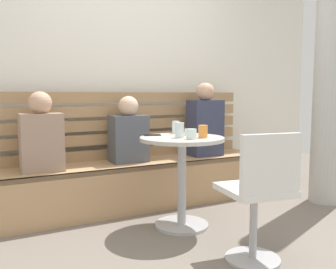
{
  "coord_description": "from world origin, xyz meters",
  "views": [
    {
      "loc": [
        -1.35,
        -1.98,
        1.08
      ],
      "look_at": [
        0.05,
        0.66,
        0.75
      ],
      "focal_mm": 38.92,
      "sensor_mm": 36.0,
      "label": 1
    }
  ],
  "objects_px": {
    "booth_bench": "(137,184)",
    "cup_water_clear": "(176,127)",
    "cup_glass_tall": "(180,130)",
    "cup_tumbler_orange": "(203,131)",
    "cafe_table": "(182,164)",
    "white_chair": "(260,193)",
    "person_child_left": "(41,136)",
    "person_child_middle": "(129,133)",
    "phone_on_table": "(152,135)",
    "person_adult": "(205,123)",
    "cup_espresso_small": "(188,132)",
    "cup_glass_short": "(191,134)"
  },
  "relations": [
    {
      "from": "cup_tumbler_orange",
      "to": "white_chair",
      "type": "bearing_deg",
      "value": -92.29
    },
    {
      "from": "cafe_table",
      "to": "person_child_middle",
      "type": "bearing_deg",
      "value": 104.41
    },
    {
      "from": "person_child_middle",
      "to": "person_adult",
      "type": "bearing_deg",
      "value": -2.08
    },
    {
      "from": "cup_espresso_small",
      "to": "phone_on_table",
      "type": "bearing_deg",
      "value": 153.93
    },
    {
      "from": "person_adult",
      "to": "cup_espresso_small",
      "type": "height_order",
      "value": "person_adult"
    },
    {
      "from": "person_adult",
      "to": "phone_on_table",
      "type": "bearing_deg",
      "value": -151.42
    },
    {
      "from": "cafe_table",
      "to": "cup_water_clear",
      "type": "bearing_deg",
      "value": 71.4
    },
    {
      "from": "phone_on_table",
      "to": "cup_glass_short",
      "type": "bearing_deg",
      "value": -143.23
    },
    {
      "from": "cup_glass_tall",
      "to": "cup_tumbler_orange",
      "type": "distance_m",
      "value": 0.18
    },
    {
      "from": "booth_bench",
      "to": "person_child_middle",
      "type": "relative_size",
      "value": 4.31
    },
    {
      "from": "cafe_table",
      "to": "cup_tumbler_orange",
      "type": "bearing_deg",
      "value": -44.57
    },
    {
      "from": "cup_espresso_small",
      "to": "cup_glass_short",
      "type": "height_order",
      "value": "cup_glass_short"
    },
    {
      "from": "phone_on_table",
      "to": "booth_bench",
      "type": "bearing_deg",
      "value": 7.63
    },
    {
      "from": "booth_bench",
      "to": "cup_water_clear",
      "type": "bearing_deg",
      "value": -65.2
    },
    {
      "from": "person_child_middle",
      "to": "cup_glass_tall",
      "type": "distance_m",
      "value": 0.74
    },
    {
      "from": "person_child_middle",
      "to": "cup_espresso_small",
      "type": "height_order",
      "value": "person_child_middle"
    },
    {
      "from": "person_adult",
      "to": "cup_tumbler_orange",
      "type": "relative_size",
      "value": 7.63
    },
    {
      "from": "person_child_middle",
      "to": "cup_glass_tall",
      "type": "xyz_separation_m",
      "value": [
        0.14,
        -0.72,
        0.08
      ]
    },
    {
      "from": "cup_glass_tall",
      "to": "phone_on_table",
      "type": "distance_m",
      "value": 0.28
    },
    {
      "from": "white_chair",
      "to": "person_child_left",
      "type": "bearing_deg",
      "value": 126.48
    },
    {
      "from": "white_chair",
      "to": "person_child_middle",
      "type": "height_order",
      "value": "person_child_middle"
    },
    {
      "from": "cup_espresso_small",
      "to": "cup_glass_short",
      "type": "xyz_separation_m",
      "value": [
        -0.12,
        -0.24,
        0.01
      ]
    },
    {
      "from": "person_adult",
      "to": "person_child_middle",
      "type": "relative_size",
      "value": 1.22
    },
    {
      "from": "cup_tumbler_orange",
      "to": "cup_glass_tall",
      "type": "bearing_deg",
      "value": 149.12
    },
    {
      "from": "cup_tumbler_orange",
      "to": "cup_glass_short",
      "type": "bearing_deg",
      "value": -162.92
    },
    {
      "from": "person_adult",
      "to": "cup_tumbler_orange",
      "type": "distance_m",
      "value": 0.96
    },
    {
      "from": "person_child_left",
      "to": "cup_espresso_small",
      "type": "height_order",
      "value": "person_child_left"
    },
    {
      "from": "cup_glass_tall",
      "to": "cup_tumbler_orange",
      "type": "xyz_separation_m",
      "value": [
        0.16,
        -0.09,
        -0.01
      ]
    },
    {
      "from": "white_chair",
      "to": "cup_water_clear",
      "type": "relative_size",
      "value": 7.73
    },
    {
      "from": "person_child_middle",
      "to": "cup_espresso_small",
      "type": "bearing_deg",
      "value": -65.21
    },
    {
      "from": "cup_espresso_small",
      "to": "phone_on_table",
      "type": "relative_size",
      "value": 0.4
    },
    {
      "from": "booth_bench",
      "to": "cup_water_clear",
      "type": "height_order",
      "value": "cup_water_clear"
    },
    {
      "from": "cup_espresso_small",
      "to": "person_adult",
      "type": "bearing_deg",
      "value": 46.08
    },
    {
      "from": "person_child_middle",
      "to": "cup_water_clear",
      "type": "xyz_separation_m",
      "value": [
        0.27,
        -0.44,
        0.08
      ]
    },
    {
      "from": "cup_espresso_small",
      "to": "cup_tumbler_orange",
      "type": "distance_m",
      "value": 0.2
    },
    {
      "from": "booth_bench",
      "to": "cafe_table",
      "type": "height_order",
      "value": "cafe_table"
    },
    {
      "from": "cafe_table",
      "to": "phone_on_table",
      "type": "relative_size",
      "value": 5.29
    },
    {
      "from": "white_chair",
      "to": "phone_on_table",
      "type": "xyz_separation_m",
      "value": [
        -0.26,
        1.03,
        0.28
      ]
    },
    {
      "from": "person_child_left",
      "to": "cup_water_clear",
      "type": "bearing_deg",
      "value": -19.76
    },
    {
      "from": "booth_bench",
      "to": "cup_water_clear",
      "type": "xyz_separation_m",
      "value": [
        0.19,
        -0.42,
        0.57
      ]
    },
    {
      "from": "cafe_table",
      "to": "cup_glass_tall",
      "type": "height_order",
      "value": "cup_glass_tall"
    },
    {
      "from": "cup_glass_short",
      "to": "person_child_left",
      "type": "bearing_deg",
      "value": 140.48
    },
    {
      "from": "person_adult",
      "to": "cup_espresso_small",
      "type": "relative_size",
      "value": 13.62
    },
    {
      "from": "booth_bench",
      "to": "white_chair",
      "type": "distance_m",
      "value": 1.52
    },
    {
      "from": "cup_water_clear",
      "to": "cup_tumbler_orange",
      "type": "bearing_deg",
      "value": -84.65
    },
    {
      "from": "person_child_middle",
      "to": "phone_on_table",
      "type": "xyz_separation_m",
      "value": [
        0.02,
        -0.48,
        0.03
      ]
    },
    {
      "from": "booth_bench",
      "to": "phone_on_table",
      "type": "bearing_deg",
      "value": -96.92
    },
    {
      "from": "person_adult",
      "to": "cup_espresso_small",
      "type": "bearing_deg",
      "value": -133.92
    },
    {
      "from": "booth_bench",
      "to": "phone_on_table",
      "type": "distance_m",
      "value": 0.7
    },
    {
      "from": "booth_bench",
      "to": "person_child_middle",
      "type": "distance_m",
      "value": 0.5
    }
  ]
}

